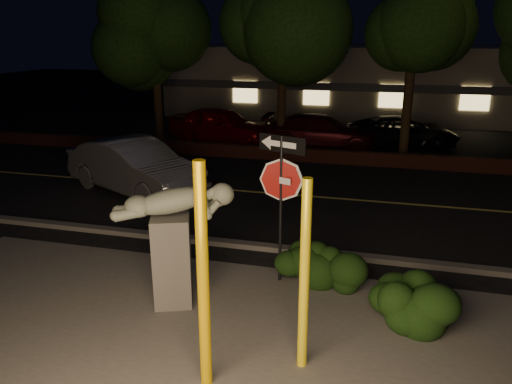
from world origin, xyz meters
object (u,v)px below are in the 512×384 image
at_px(parked_car_darkred, 321,132).
at_px(parked_car_dark, 403,132).
at_px(yellow_pole_right, 304,277).
at_px(silver_sedan, 135,167).
at_px(sculpture, 173,232).
at_px(yellow_pole_left, 203,280).
at_px(parked_car_red, 221,125).
at_px(signpost, 281,180).

distance_m(parked_car_darkred, parked_car_dark, 3.60).
xyz_separation_m(yellow_pole_right, silver_sedan, (-6.41, 7.13, -0.63)).
bearing_deg(sculpture, parked_car_dark, 53.40).
bearing_deg(silver_sedan, yellow_pole_left, -121.63).
bearing_deg(sculpture, yellow_pole_left, -77.19).
bearing_deg(silver_sedan, parked_car_red, 22.83).
relative_size(yellow_pole_left, parked_car_dark, 0.69).
bearing_deg(parked_car_red, parked_car_darkred, -76.98).
bearing_deg(yellow_pole_left, parked_car_darkred, 91.82).
distance_m(sculpture, parked_car_dark, 15.43).
xyz_separation_m(sculpture, parked_car_darkred, (0.80, 13.64, -0.68)).
height_order(yellow_pole_right, signpost, signpost).
bearing_deg(yellow_pole_left, parked_car_dark, 80.19).
height_order(signpost, parked_car_darkred, signpost).
bearing_deg(sculpture, signpost, 17.76).
height_order(yellow_pole_left, signpost, yellow_pole_left).
bearing_deg(parked_car_dark, parked_car_darkred, 99.49).
distance_m(silver_sedan, parked_car_dark, 12.04).
xyz_separation_m(yellow_pole_left, parked_car_darkred, (-0.50, 15.59, -0.91)).
bearing_deg(parked_car_red, parked_car_dark, -69.53).
relative_size(yellow_pole_left, signpost, 1.11).
height_order(silver_sedan, parked_car_red, parked_car_red).
relative_size(yellow_pole_right, parked_car_darkred, 0.59).
distance_m(silver_sedan, parked_car_red, 7.51).
xyz_separation_m(yellow_pole_right, parked_car_dark, (1.68, 16.04, -0.79)).
bearing_deg(parked_car_red, silver_sedan, -171.88).
bearing_deg(silver_sedan, sculpture, -121.70).
distance_m(silver_sedan, parked_car_darkred, 9.03).
bearing_deg(sculpture, parked_car_darkred, 65.85).
bearing_deg(parked_car_darkred, parked_car_dark, -73.10).
height_order(yellow_pole_right, parked_car_dark, yellow_pole_right).
distance_m(yellow_pole_right, silver_sedan, 9.61).
bearing_deg(yellow_pole_right, yellow_pole_left, -148.75).
height_order(sculpture, parked_car_red, sculpture).
bearing_deg(parked_car_darkred, yellow_pole_right, -175.87).
bearing_deg(parked_car_darkred, sculpture, 174.18).
bearing_deg(yellow_pole_left, signpost, 83.91).
bearing_deg(signpost, yellow_pole_left, -75.21).
relative_size(yellow_pole_right, signpost, 0.99).
relative_size(sculpture, parked_car_darkred, 0.46).
xyz_separation_m(yellow_pole_right, sculpture, (-2.52, 1.21, -0.06)).
distance_m(yellow_pole_right, parked_car_darkred, 14.97).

